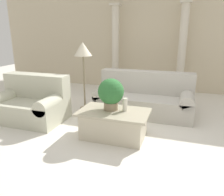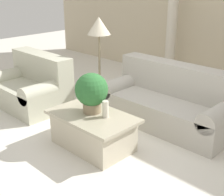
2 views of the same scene
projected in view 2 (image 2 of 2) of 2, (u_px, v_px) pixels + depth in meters
ground_plane at (114, 134)px, 4.47m from camera, size 16.00×16.00×0.00m
sofa_long at (169, 101)px, 4.72m from camera, size 2.03×0.90×0.88m
loveseat at (32, 86)px, 5.38m from camera, size 1.38×0.90×0.88m
coffee_table at (93, 130)px, 4.07m from camera, size 1.15×0.70×0.46m
potted_plant at (92, 91)px, 3.96m from camera, size 0.43×0.43×0.53m
pillar_candle at (106, 109)px, 3.89m from camera, size 0.08×0.08×0.21m
floor_lamp at (99, 30)px, 5.14m from camera, size 0.39×0.39×1.50m
column_left at (172, 21)px, 6.37m from camera, size 0.30×0.30×2.48m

